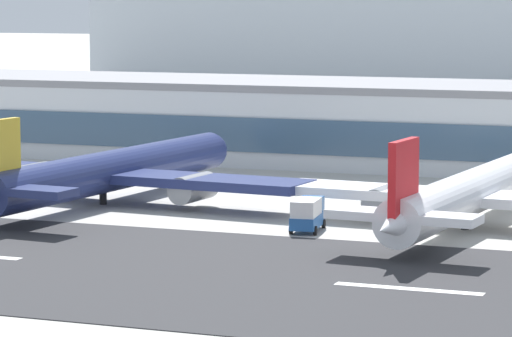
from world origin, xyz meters
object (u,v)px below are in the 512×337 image
Objects in this scene: terminal_building at (390,123)px; airliner_red_tail_gate_1 at (466,195)px; distant_hotel_block at (384,23)px; service_box_truck_0 at (308,213)px; airliner_gold_tail_gate_0 at (104,173)px.

terminal_building is 55.09m from airliner_red_tail_gate_1.
distant_hotel_block reaches higher than service_box_truck_0.
distant_hotel_block is 21.93× the size of service_box_truck_0.
airliner_red_tail_gate_1 is at bearing -71.29° from service_box_truck_0.
airliner_gold_tail_gate_0 is at bearing -111.82° from terminal_building.
airliner_gold_tail_gate_0 is 41.32m from airliner_red_tail_gate_1.
airliner_gold_tail_gate_0 is (19.95, -182.64, -13.48)m from distant_hotel_block.
distant_hotel_block is (-39.25, 134.42, 11.33)m from terminal_building.
terminal_building is 3.07× the size of airliner_red_tail_gate_1.
service_box_truck_0 is (-14.23, -6.90, -1.59)m from airliner_red_tail_gate_1.
airliner_red_tail_gate_1 is (41.26, -2.25, -0.09)m from airliner_gold_tail_gate_0.
service_box_truck_0 is (46.98, -191.80, -15.16)m from distant_hotel_block.
service_box_truck_0 is at bearing 120.35° from airliner_red_tail_gate_1.
terminal_building is 140.49m from distant_hotel_block.
distant_hotel_block reaches higher than terminal_building.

